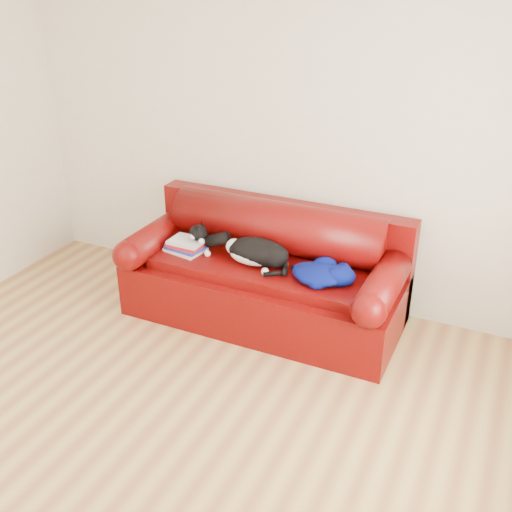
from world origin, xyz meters
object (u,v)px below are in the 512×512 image
Objects in this scene: sofa_base at (264,291)px; blanket at (323,273)px; cat at (256,252)px; book_stack at (186,245)px.

sofa_base is 0.61m from blanket.
book_stack is at bearing -168.87° from cat.
sofa_base is at bearing 167.69° from blanket.
book_stack reaches higher than sofa_base.
sofa_base is 0.37m from cat.
blanket reaches higher than sofa_base.
cat reaches higher than blanket.
sofa_base is at bearing 74.71° from cat.
sofa_base is 0.70m from book_stack.
cat is at bearing -113.17° from sofa_base.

